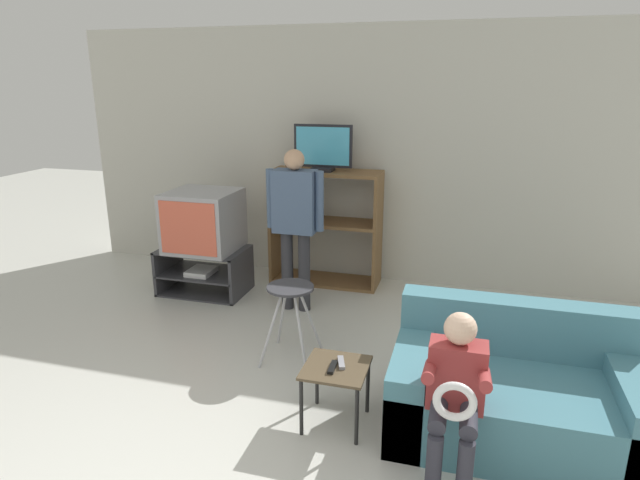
{
  "coord_description": "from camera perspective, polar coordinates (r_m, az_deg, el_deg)",
  "views": [
    {
      "loc": [
        1.04,
        -1.7,
        2.07
      ],
      "look_at": [
        -0.02,
        2.04,
        0.9
      ],
      "focal_mm": 30.0,
      "sensor_mm": 36.0,
      "label": 1
    }
  ],
  "objects": [
    {
      "name": "couch",
      "position": [
        3.54,
        20.01,
        -15.16
      ],
      "size": [
        1.44,
        0.87,
        0.74
      ],
      "color": "teal",
      "rests_on": "ground_plane"
    },
    {
      "name": "person_standing_adult",
      "position": [
        4.79,
        -2.68,
        2.59
      ],
      "size": [
        0.53,
        0.2,
        1.49
      ],
      "color": "#2D2D33",
      "rests_on": "ground_plane"
    },
    {
      "name": "tv_stand",
      "position": [
        5.51,
        -12.24,
        -3.22
      ],
      "size": [
        0.85,
        0.54,
        0.46
      ],
      "color": "#38383D",
      "rests_on": "ground_plane"
    },
    {
      "name": "remote_control_black",
      "position": [
        3.31,
        1.34,
        -13.4
      ],
      "size": [
        0.04,
        0.15,
        0.02
      ],
      "primitive_type": "cube",
      "rotation": [
        0.0,
        0.0,
        0.05
      ],
      "color": "black",
      "rests_on": "snack_table"
    },
    {
      "name": "person_seated_child",
      "position": [
        2.94,
        14.27,
        -15.02
      ],
      "size": [
        0.33,
        0.43,
        0.93
      ],
      "color": "#2D2D38",
      "rests_on": "ground_plane"
    },
    {
      "name": "wall_back",
      "position": [
        5.59,
        4.99,
        8.76
      ],
      "size": [
        6.4,
        0.06,
        2.6
      ],
      "color": "beige",
      "rests_on": "ground_plane"
    },
    {
      "name": "folding_stool",
      "position": [
        4.03,
        -3.16,
        -6.34
      ],
      "size": [
        0.4,
        0.43,
        0.6
      ],
      "color": "#B7B7BC",
      "rests_on": "ground_plane"
    },
    {
      "name": "television_main",
      "position": [
        5.35,
        -12.33,
        2.03
      ],
      "size": [
        0.65,
        0.63,
        0.58
      ],
      "color": "#9E9EA3",
      "rests_on": "tv_stand"
    },
    {
      "name": "media_shelf",
      "position": [
        5.54,
        0.59,
        1.45
      ],
      "size": [
        1.13,
        0.43,
        1.19
      ],
      "color": "brown",
      "rests_on": "ground_plane"
    },
    {
      "name": "television_flat",
      "position": [
        5.37,
        0.32,
        9.67
      ],
      "size": [
        0.59,
        0.2,
        0.46
      ],
      "color": "black",
      "rests_on": "media_shelf"
    },
    {
      "name": "snack_table",
      "position": [
        3.37,
        1.7,
        -14.17
      ],
      "size": [
        0.39,
        0.39,
        0.4
      ],
      "color": "brown",
      "rests_on": "ground_plane"
    },
    {
      "name": "remote_control_white",
      "position": [
        3.36,
        2.28,
        -12.94
      ],
      "size": [
        0.08,
        0.15,
        0.02
      ],
      "primitive_type": "cube",
      "rotation": [
        0.0,
        0.0,
        0.32
      ],
      "color": "gray",
      "rests_on": "snack_table"
    }
  ]
}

